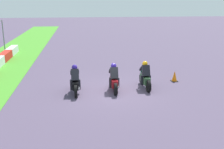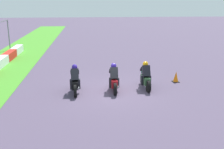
# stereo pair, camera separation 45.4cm
# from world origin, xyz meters

# --- Properties ---
(ground_plane) EXTENTS (120.00, 120.00, 0.00)m
(ground_plane) POSITION_xyz_m (0.00, 0.00, 0.00)
(ground_plane) COLOR #50425A
(rider_lane_a) EXTENTS (2.04, 0.55, 1.51)m
(rider_lane_a) POSITION_xyz_m (0.29, -1.89, 0.62)
(rider_lane_a) COLOR black
(rider_lane_a) RESTS_ON ground_plane
(rider_lane_b) EXTENTS (2.04, 0.54, 1.51)m
(rider_lane_b) POSITION_xyz_m (0.01, -0.11, 0.62)
(rider_lane_b) COLOR black
(rider_lane_b) RESTS_ON ground_plane
(rider_lane_c) EXTENTS (2.04, 0.55, 1.51)m
(rider_lane_c) POSITION_xyz_m (-0.08, 1.95, 0.62)
(rider_lane_c) COLOR black
(rider_lane_c) RESTS_ON ground_plane
(traffic_cone) EXTENTS (0.40, 0.40, 0.65)m
(traffic_cone) POSITION_xyz_m (1.30, -3.96, 0.30)
(traffic_cone) COLOR black
(traffic_cone) RESTS_ON ground_plane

